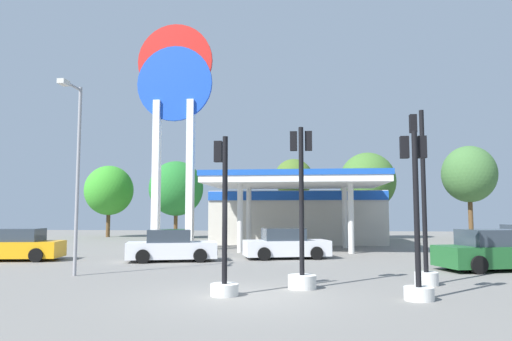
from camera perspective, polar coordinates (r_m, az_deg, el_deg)
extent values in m
plane|color=slate|center=(12.66, -1.15, -14.89)|extent=(90.00, 90.00, 0.00)
cube|color=beige|center=(35.20, 5.01, -5.60)|extent=(12.01, 6.52, 3.65)
cube|color=#194CB2|center=(31.91, 4.89, -3.01)|extent=(12.01, 0.12, 0.60)
cube|color=white|center=(28.03, 4.73, -1.47)|extent=(9.97, 7.34, 0.35)
cube|color=#194CB2|center=(28.05, 4.73, -0.81)|extent=(10.07, 7.44, 0.30)
cylinder|color=silver|center=(26.20, -1.92, -5.71)|extent=(0.32, 0.32, 3.74)
cylinder|color=silver|center=(26.06, 11.29, -5.62)|extent=(0.32, 0.32, 3.74)
cylinder|color=silver|center=(30.20, -0.87, -5.63)|extent=(0.32, 0.32, 3.74)
cylinder|color=silver|center=(30.08, 10.58, -5.54)|extent=(0.32, 0.32, 3.74)
cube|color=#4C4C51|center=(28.02, 4.78, -8.35)|extent=(0.90, 0.60, 1.10)
cube|color=white|center=(28.43, -11.84, -0.47)|extent=(0.40, 0.56, 8.78)
cube|color=white|center=(27.87, -7.88, -0.44)|extent=(0.40, 0.56, 8.78)
cylinder|color=blue|center=(29.06, -9.71, 10.22)|extent=(4.50, 0.22, 4.50)
cylinder|color=red|center=(29.47, -9.66, 12.75)|extent=(4.50, 0.22, 4.50)
cube|color=white|center=(29.30, -9.66, 11.47)|extent=(4.14, 0.08, 0.81)
cylinder|color=black|center=(23.96, 6.12, -9.49)|extent=(0.64, 0.36, 0.60)
cylinder|color=black|center=(22.41, 7.26, -9.79)|extent=(0.64, 0.36, 0.60)
cylinder|color=black|center=(23.42, 0.23, -9.62)|extent=(0.64, 0.36, 0.60)
cylinder|color=black|center=(21.83, 0.97, -9.95)|extent=(0.64, 0.36, 0.60)
cube|color=silver|center=(22.86, 3.66, -9.23)|extent=(4.27, 2.66, 0.72)
cube|color=#2D3842|center=(22.79, 3.30, -7.67)|extent=(2.21, 1.93, 0.60)
cube|color=black|center=(23.39, 8.38, -9.34)|extent=(0.53, 1.55, 0.23)
cylinder|color=black|center=(23.68, 28.02, -8.89)|extent=(0.70, 0.29, 0.69)
cylinder|color=black|center=(25.34, 26.16, -8.67)|extent=(0.70, 0.29, 0.69)
cube|color=black|center=(24.17, 25.29, -8.65)|extent=(0.26, 1.80, 0.26)
cylinder|color=black|center=(21.81, 28.08, -9.31)|extent=(0.69, 0.40, 0.65)
cylinder|color=black|center=(20.27, 22.16, -9.90)|extent=(0.69, 0.40, 0.65)
cylinder|color=black|center=(18.84, 25.09, -10.19)|extent=(0.69, 0.40, 0.65)
cube|color=#1E5928|center=(20.30, 26.67, -9.13)|extent=(4.60, 2.94, 0.77)
cube|color=#2D3842|center=(20.16, 26.25, -7.26)|extent=(2.40, 2.10, 0.65)
cylinder|color=black|center=(23.23, -24.83, -9.19)|extent=(0.64, 0.31, 0.61)
cylinder|color=black|center=(24.76, -23.44, -8.95)|extent=(0.64, 0.31, 0.61)
cube|color=orange|center=(24.44, -26.86, -8.41)|extent=(4.24, 2.33, 0.73)
cube|color=#2D3842|center=(24.35, -26.49, -6.95)|extent=(2.14, 1.79, 0.61)
cylinder|color=black|center=(22.77, -6.94, -9.72)|extent=(0.63, 0.36, 0.60)
cylinder|color=black|center=(21.17, -6.70, -10.08)|extent=(0.63, 0.36, 0.60)
cylinder|color=black|center=(22.77, -13.17, -9.63)|extent=(0.63, 0.36, 0.60)
cylinder|color=black|center=(21.17, -13.41, -9.98)|extent=(0.63, 0.36, 0.60)
cube|color=silver|center=(21.92, -10.05, -9.35)|extent=(4.24, 2.67, 0.71)
cube|color=#2D3842|center=(21.88, -10.39, -7.73)|extent=(2.20, 1.92, 0.60)
cube|color=black|center=(22.01, -4.95, -9.66)|extent=(0.54, 1.54, 0.22)
cylinder|color=silver|center=(13.99, 5.55, -13.13)|extent=(0.81, 0.81, 0.39)
cylinder|color=black|center=(13.85, 5.46, -3.55)|extent=(0.14, 0.14, 4.27)
cube|color=black|center=(14.17, 4.52, 3.52)|extent=(0.21, 0.20, 0.57)
sphere|color=red|center=(14.32, 4.53, 4.16)|extent=(0.15, 0.15, 0.15)
sphere|color=#D89E0C|center=(14.29, 4.53, 3.45)|extent=(0.15, 0.15, 0.15)
sphere|color=green|center=(14.27, 4.54, 2.73)|extent=(0.15, 0.15, 0.15)
cube|color=black|center=(14.17, 6.30, 3.54)|extent=(0.21, 0.20, 0.57)
sphere|color=red|center=(14.32, 6.29, 4.17)|extent=(0.15, 0.15, 0.15)
sphere|color=#D89E0C|center=(14.29, 6.30, 3.46)|extent=(0.15, 0.15, 0.15)
sphere|color=green|center=(14.26, 6.31, 2.75)|extent=(0.15, 0.15, 0.15)
cylinder|color=silver|center=(12.81, 18.93, -13.77)|extent=(0.73, 0.73, 0.32)
cylinder|color=black|center=(12.66, 18.65, -4.28)|extent=(0.14, 0.14, 3.90)
cube|color=black|center=(12.88, 17.34, 2.66)|extent=(0.21, 0.20, 0.57)
sphere|color=red|center=(13.02, 17.22, 3.38)|extent=(0.15, 0.15, 0.15)
sphere|color=#D89E0C|center=(13.00, 17.24, 2.59)|extent=(0.15, 0.15, 0.15)
sphere|color=green|center=(12.98, 17.26, 1.80)|extent=(0.15, 0.15, 0.15)
cube|color=black|center=(12.97, 19.25, 2.66)|extent=(0.21, 0.20, 0.57)
sphere|color=red|center=(13.12, 19.10, 3.37)|extent=(0.15, 0.15, 0.15)
sphere|color=#D89E0C|center=(13.09, 19.13, 2.59)|extent=(0.15, 0.15, 0.15)
sphere|color=green|center=(13.07, 19.15, 1.81)|extent=(0.15, 0.15, 0.15)
cylinder|color=silver|center=(15.45, 19.73, -12.09)|extent=(0.69, 0.69, 0.39)
cylinder|color=black|center=(15.34, 19.44, -2.21)|extent=(0.14, 0.14, 4.92)
cube|color=black|center=(15.68, 18.29, 5.35)|extent=(0.21, 0.20, 0.57)
sphere|color=red|center=(15.83, 18.18, 5.91)|extent=(0.15, 0.15, 0.15)
sphere|color=#D89E0C|center=(15.80, 18.19, 5.27)|extent=(0.15, 0.15, 0.15)
sphere|color=green|center=(15.76, 18.21, 4.63)|extent=(0.15, 0.15, 0.15)
cylinder|color=silver|center=(12.82, -3.81, -14.06)|extent=(0.74, 0.74, 0.31)
cylinder|color=black|center=(12.66, -3.75, -4.64)|extent=(0.14, 0.14, 3.89)
cube|color=black|center=(12.96, -4.55, 2.27)|extent=(0.21, 0.20, 0.57)
sphere|color=red|center=(13.11, -4.45, 2.98)|extent=(0.15, 0.15, 0.15)
sphere|color=#D89E0C|center=(13.08, -4.45, 2.20)|extent=(0.15, 0.15, 0.15)
sphere|color=green|center=(13.06, -4.46, 1.42)|extent=(0.15, 0.15, 0.15)
cylinder|color=brown|center=(44.81, -17.28, -5.98)|extent=(0.35, 0.35, 2.55)
ellipsoid|color=green|center=(44.84, -17.19, -2.28)|extent=(4.31, 4.31, 4.44)
cylinder|color=brown|center=(41.17, -9.60, -6.27)|extent=(0.32, 0.32, 2.50)
ellipsoid|color=#23702B|center=(41.21, -9.54, -2.13)|extent=(4.61, 4.61, 4.66)
cylinder|color=brown|center=(41.38, 4.56, -5.36)|extent=(0.30, 0.30, 3.88)
ellipsoid|color=#446223|center=(41.48, 4.53, -0.94)|extent=(3.36, 3.36, 3.36)
cylinder|color=brown|center=(41.06, 13.30, -5.83)|extent=(0.33, 0.33, 3.05)
ellipsoid|color=#3F6B2C|center=(41.14, 13.21, -1.25)|extent=(4.70, 4.70, 4.83)
cylinder|color=brown|center=(42.67, 24.31, -5.04)|extent=(0.37, 0.37, 3.70)
ellipsoid|color=#3D6A34|center=(42.79, 24.15, -0.39)|extent=(4.33, 4.33, 4.64)
cylinder|color=gray|center=(17.76, -20.57, -1.06)|extent=(0.12, 0.12, 6.60)
cylinder|color=gray|center=(17.73, -21.12, 9.46)|extent=(0.09, 1.20, 0.09)
cube|color=beige|center=(17.20, -22.05, 9.76)|extent=(0.24, 0.44, 0.16)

